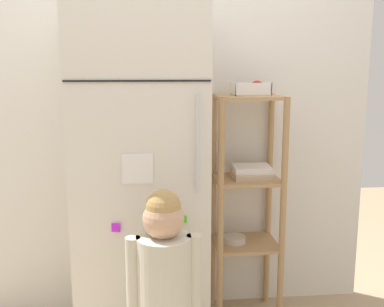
{
  "coord_description": "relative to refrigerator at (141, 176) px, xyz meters",
  "views": [
    {
      "loc": [
        -0.07,
        -2.36,
        1.49
      ],
      "look_at": [
        0.16,
        0.02,
        1.04
      ],
      "focal_mm": 42.76,
      "sensor_mm": 36.0,
      "label": 1
    }
  ],
  "objects": [
    {
      "name": "kitchen_wall_back",
      "position": [
        0.11,
        0.36,
        0.25
      ],
      "size": [
        2.57,
        0.03,
        2.35
      ],
      "primitive_type": "cube",
      "color": "silver",
      "rests_on": "ground"
    },
    {
      "name": "refrigerator",
      "position": [
        0.0,
        0.0,
        0.0
      ],
      "size": [
        0.66,
        0.69,
        1.85
      ],
      "color": "silver",
      "rests_on": "ground"
    },
    {
      "name": "child_standing",
      "position": [
        0.1,
        -0.56,
        -0.32
      ],
      "size": [
        0.32,
        0.24,
        1.0
      ],
      "color": "#606D51",
      "rests_on": "ground"
    },
    {
      "name": "pantry_shelf_unit",
      "position": [
        0.61,
        0.16,
        -0.14
      ],
      "size": [
        0.39,
        0.34,
        1.34
      ],
      "color": "tan",
      "rests_on": "ground"
    },
    {
      "name": "fruit_bin",
      "position": [
        0.64,
        0.16,
        0.45
      ],
      "size": [
        0.2,
        0.15,
        0.08
      ],
      "color": "white",
      "rests_on": "pantry_shelf_unit"
    }
  ]
}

